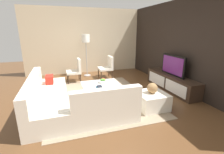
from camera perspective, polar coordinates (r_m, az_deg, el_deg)
ground_plane at (r=4.66m, az=-4.49°, el=-7.70°), size 14.00×14.00×0.00m
feature_wall_back at (r=5.56m, az=23.75°, el=9.88°), size 6.40×0.12×2.80m
side_wall_left at (r=7.45m, az=-9.18°, el=12.32°), size 0.12×5.20×2.80m
area_rug at (r=4.75m, az=-4.78°, el=-7.18°), size 3.38×2.79×0.01m
media_console at (r=5.59m, az=20.08°, el=-1.80°), size 2.13×0.48×0.50m
television at (r=5.45m, az=20.66°, el=3.90°), size 1.05×0.06×0.64m
sectional_couch at (r=3.97m, az=-15.91°, el=-8.25°), size 2.53×2.27×0.82m
coffee_table at (r=4.69m, az=-3.64°, el=-4.84°), size 1.01×1.07×0.38m
accent_chair_near at (r=6.16m, az=-12.56°, el=2.75°), size 0.52×0.51×0.87m
floor_lamp at (r=6.79m, az=-9.21°, el=12.44°), size 0.32×0.32×1.72m
ottoman at (r=4.18m, az=13.69°, el=-8.05°), size 0.70×0.70×0.40m
fruit_bowl at (r=4.80m, az=-3.09°, el=-1.38°), size 0.28×0.28×0.14m
accent_chair_far at (r=6.57m, az=-1.61°, el=3.96°), size 0.54×0.53×0.87m
decorative_ball at (r=4.06m, az=14.00°, el=-3.82°), size 0.26×0.26×0.26m
book_stack at (r=4.39m, az=-4.48°, el=-3.53°), size 0.21×0.15×0.06m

